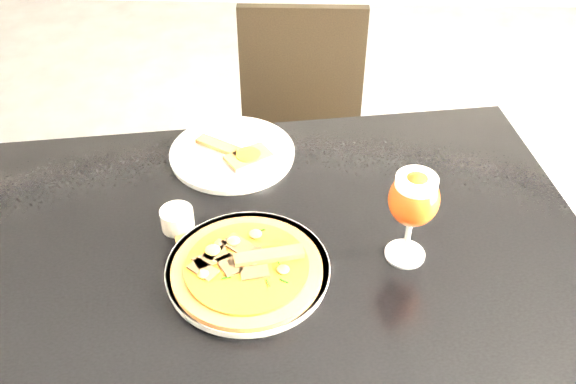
{
  "coord_description": "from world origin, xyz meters",
  "views": [
    {
      "loc": [
        0.05,
        -0.68,
        1.61
      ],
      "look_at": [
        0.01,
        0.25,
        0.83
      ],
      "focal_mm": 40.0,
      "sensor_mm": 36.0,
      "label": 1
    }
  ],
  "objects_px": {
    "chair_far": "(301,141)",
    "beer_glass": "(414,200)",
    "dining_table": "(278,272)",
    "pizza": "(248,268)"
  },
  "relations": [
    {
      "from": "dining_table",
      "to": "beer_glass",
      "type": "distance_m",
      "value": 0.33
    },
    {
      "from": "dining_table",
      "to": "beer_glass",
      "type": "height_order",
      "value": "beer_glass"
    },
    {
      "from": "pizza",
      "to": "dining_table",
      "type": "bearing_deg",
      "value": 63.52
    },
    {
      "from": "dining_table",
      "to": "beer_glass",
      "type": "relative_size",
      "value": 6.95
    },
    {
      "from": "chair_far",
      "to": "pizza",
      "type": "relative_size",
      "value": 3.16
    },
    {
      "from": "chair_far",
      "to": "pizza",
      "type": "bearing_deg",
      "value": -96.13
    },
    {
      "from": "chair_far",
      "to": "beer_glass",
      "type": "xyz_separation_m",
      "value": [
        0.21,
        -0.75,
        0.42
      ]
    },
    {
      "from": "dining_table",
      "to": "pizza",
      "type": "height_order",
      "value": "pizza"
    },
    {
      "from": "pizza",
      "to": "beer_glass",
      "type": "bearing_deg",
      "value": 13.13
    },
    {
      "from": "pizza",
      "to": "beer_glass",
      "type": "height_order",
      "value": "beer_glass"
    }
  ]
}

